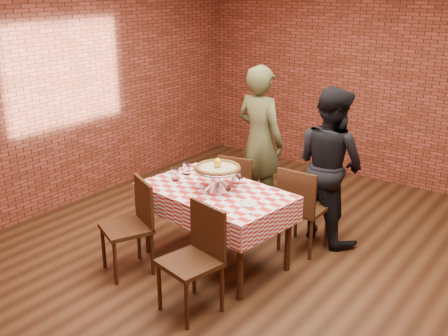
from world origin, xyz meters
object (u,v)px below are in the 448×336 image
(diner_black, at_px, (330,165))
(chair_near_right, at_px, (190,262))
(table, at_px, (216,226))
(chair_far_left, at_px, (241,190))
(pizza_stand, at_px, (218,179))
(water_glass_left, at_px, (175,174))
(chair_far_right, at_px, (304,208))
(water_glass_right, at_px, (187,168))
(diner_olive, at_px, (260,141))
(pizza, at_px, (218,168))
(chair_near_left, at_px, (126,228))
(condiment_caddy, at_px, (237,177))

(diner_black, bearing_deg, chair_near_right, 100.31)
(table, bearing_deg, chair_far_left, 108.58)
(pizza_stand, height_order, water_glass_left, pizza_stand)
(chair_far_left, xyz_separation_m, chair_far_right, (0.83, -0.07, 0.02))
(water_glass_right, distance_m, diner_olive, 1.13)
(pizza, bearing_deg, chair_near_right, -67.54)
(chair_near_left, height_order, diner_olive, diner_olive)
(pizza_stand, xyz_separation_m, water_glass_left, (-0.48, -0.06, -0.04))
(pizza_stand, height_order, diner_olive, diner_olive)
(table, bearing_deg, water_glass_left, -176.74)
(table, distance_m, water_glass_right, 0.69)
(pizza_stand, relative_size, chair_far_right, 0.51)
(water_glass_left, bearing_deg, table, 3.26)
(chair_far_left, xyz_separation_m, diner_black, (0.91, 0.32, 0.40))
(condiment_caddy, distance_m, chair_near_right, 1.14)
(water_glass_left, relative_size, chair_far_right, 0.14)
(table, relative_size, pizza, 3.26)
(chair_far_left, bearing_deg, table, 95.82)
(water_glass_right, xyz_separation_m, diner_black, (1.13, 0.97, 0.01))
(table, relative_size, chair_near_left, 1.56)
(water_glass_left, height_order, chair_near_right, chair_near_right)
(condiment_caddy, bearing_deg, pizza_stand, -123.05)
(pizza_stand, relative_size, chair_near_right, 0.50)
(condiment_caddy, bearing_deg, chair_near_left, -140.06)
(condiment_caddy, bearing_deg, chair_far_left, 105.82)
(table, xyz_separation_m, water_glass_left, (-0.48, -0.03, 0.44))
(table, height_order, pizza, pizza)
(table, height_order, water_glass_left, water_glass_left)
(chair_near_right, xyz_separation_m, chair_far_left, (-0.62, 1.61, -0.03))
(water_glass_right, distance_m, chair_near_right, 1.33)
(water_glass_left, bearing_deg, chair_near_right, -42.87)
(pizza_stand, bearing_deg, condiment_caddy, 72.71)
(water_glass_left, xyz_separation_m, chair_far_left, (0.20, 0.85, -0.39))
(chair_near_right, height_order, chair_far_left, chair_near_right)
(pizza, relative_size, water_glass_left, 3.52)
(chair_far_left, relative_size, diner_black, 0.52)
(chair_far_right, bearing_deg, chair_far_left, -5.56)
(chair_near_right, distance_m, chair_far_right, 1.56)
(chair_far_right, bearing_deg, chair_near_left, 50.91)
(pizza, distance_m, water_glass_left, 0.51)
(water_glass_left, xyz_separation_m, chair_near_left, (-0.07, -0.63, -0.37))
(water_glass_right, height_order, chair_near_left, chair_near_left)
(chair_near_right, bearing_deg, diner_olive, 119.76)
(condiment_caddy, bearing_deg, diner_black, 41.87)
(table, xyz_separation_m, chair_near_left, (-0.55, -0.66, 0.07))
(chair_far_right, xyz_separation_m, diner_black, (0.07, 0.38, 0.38))
(pizza_stand, xyz_separation_m, chair_near_right, (0.34, -0.83, -0.40))
(condiment_caddy, xyz_separation_m, chair_far_right, (0.49, 0.50, -0.37))
(condiment_caddy, bearing_deg, diner_olive, 95.89)
(pizza_stand, distance_m, diner_olive, 1.30)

